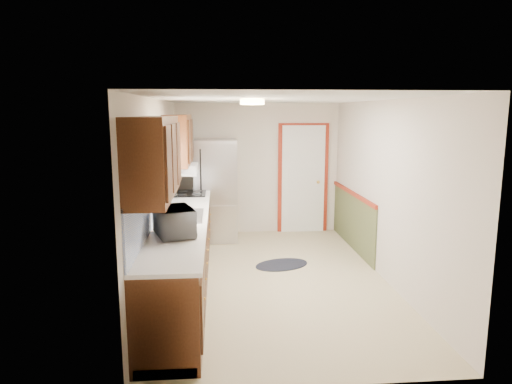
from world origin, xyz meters
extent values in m
cube|color=tan|center=(0.00, 0.00, 0.00)|extent=(3.20, 5.20, 0.12)
cube|color=white|center=(0.00, 0.00, 2.40)|extent=(3.20, 5.20, 0.12)
cube|color=beige|center=(0.00, 2.50, 1.20)|extent=(3.20, 0.10, 2.40)
cube|color=beige|center=(0.00, -2.50, 1.20)|extent=(3.20, 0.10, 2.40)
cube|color=beige|center=(-1.50, 0.00, 1.20)|extent=(0.10, 5.20, 2.40)
cube|color=beige|center=(1.50, 0.00, 1.20)|extent=(0.10, 5.20, 2.40)
cube|color=#3E1E0E|center=(-1.20, -0.30, 0.45)|extent=(0.60, 4.00, 0.90)
cube|color=white|center=(-1.19, -0.30, 0.92)|extent=(0.63, 4.00, 0.04)
cube|color=#5F89E9|center=(-1.49, -0.30, 1.22)|extent=(0.02, 4.00, 0.55)
cube|color=#3E1E0E|center=(-1.32, -1.60, 1.83)|extent=(0.35, 1.40, 0.75)
cube|color=#3E1E0E|center=(-1.32, 1.10, 1.83)|extent=(0.35, 1.20, 0.75)
cube|color=white|center=(-1.49, -0.20, 1.62)|extent=(0.02, 1.00, 0.90)
cube|color=#DF4529|center=(-1.44, -0.20, 1.97)|extent=(0.05, 1.12, 0.24)
cube|color=#B7B7BC|center=(-1.19, -0.20, 0.95)|extent=(0.52, 0.82, 0.02)
cube|color=white|center=(-1.27, 1.15, 1.38)|extent=(0.45, 0.60, 0.15)
cube|color=maroon|center=(0.85, 2.47, 1.00)|extent=(0.94, 0.05, 2.08)
cube|color=white|center=(0.85, 2.44, 1.00)|extent=(0.80, 0.04, 2.00)
cube|color=#4C542F|center=(1.49, 1.35, 0.45)|extent=(0.02, 2.30, 0.90)
cube|color=maroon|center=(1.48, 1.35, 0.92)|extent=(0.04, 2.30, 0.06)
cylinder|color=#FFD88C|center=(-0.30, -0.20, 2.36)|extent=(0.30, 0.30, 0.06)
imported|color=white|center=(-1.20, -1.10, 1.12)|extent=(0.46, 0.61, 0.37)
cube|color=#B7B7BC|center=(-0.77, 2.05, 0.89)|extent=(0.75, 0.70, 1.77)
cylinder|color=black|center=(-1.02, 1.66, 0.80)|extent=(0.02, 0.02, 1.24)
ellipsoid|color=black|center=(0.19, 0.54, 0.01)|extent=(0.95, 0.79, 0.01)
cube|color=black|center=(-1.19, 1.40, 0.95)|extent=(0.51, 0.61, 0.02)
camera|label=1|loc=(-0.73, -5.88, 2.24)|focal=32.00mm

